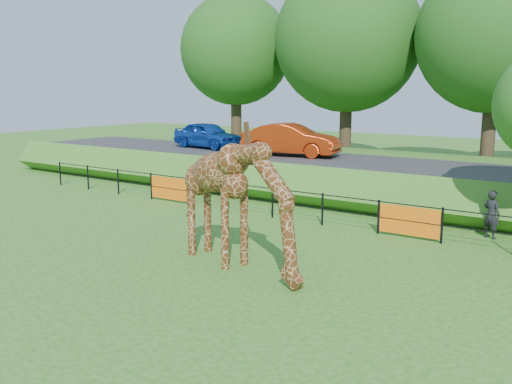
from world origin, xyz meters
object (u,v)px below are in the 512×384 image
giraffe (238,205)px  visitor (492,214)px  car_red (291,140)px  car_blue (207,135)px

giraffe → visitor: bearing=72.0°
car_red → visitor: car_red is taller
car_blue → visitor: 16.23m
giraffe → car_red: size_ratio=1.03×
car_blue → car_red: (5.37, -0.43, 0.06)m
giraffe → visitor: (4.64, 6.80, -0.92)m
visitor → giraffe: bearing=78.6°
car_blue → car_red: 5.39m
giraffe → car_blue: (-10.73, 11.82, 0.44)m
giraffe → car_red: 12.60m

